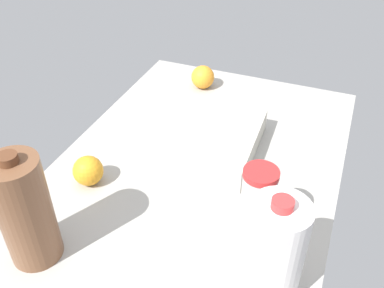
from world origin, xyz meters
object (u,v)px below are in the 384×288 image
Objects in this scene: tumbler_cup at (258,202)px; orange_by_jug at (88,171)px; milk_jug at (274,250)px; egg_carton at (236,144)px; orange_near_front at (203,77)px; chocolate_milk_jug at (25,211)px.

orange_by_jug is (0.35, 44.87, -5.19)cm from tumbler_cup.
tumbler_cup is 45.17cm from orange_by_jug.
tumbler_cup is 2.30× the size of orange_by_jug.
milk_jug is at bearing -105.29° from orange_by_jug.
milk_jug is 0.78× the size of egg_carton.
tumbler_cup is at bearing 25.81° from milk_jug.
egg_carton is 39.82cm from orange_near_front.
chocolate_milk_jug is 1.51× the size of tumbler_cup.
chocolate_milk_jug is at bearing 174.71° from orange_near_front.
milk_jug is at bearing -156.15° from egg_carton.
milk_jug is 1.35× the size of tumbler_cup.
chocolate_milk_jug is 3.47× the size of orange_by_jug.
orange_by_jug is at bearing 170.52° from orange_near_front.
tumbler_cup reaches higher than orange_near_front.
tumbler_cup reaches higher than egg_carton.
tumbler_cup is (23.89, -42.74, -3.85)cm from chocolate_milk_jug.
orange_by_jug is at bearing 5.01° from chocolate_milk_jug.
chocolate_milk_jug reaches higher than orange_near_front.
milk_jug is at bearing -150.26° from orange_near_front.
chocolate_milk_jug is 83.94cm from orange_near_front.
chocolate_milk_jug is 59.24cm from egg_carton.
egg_carton is (39.99, 19.36, -8.22)cm from milk_jug.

